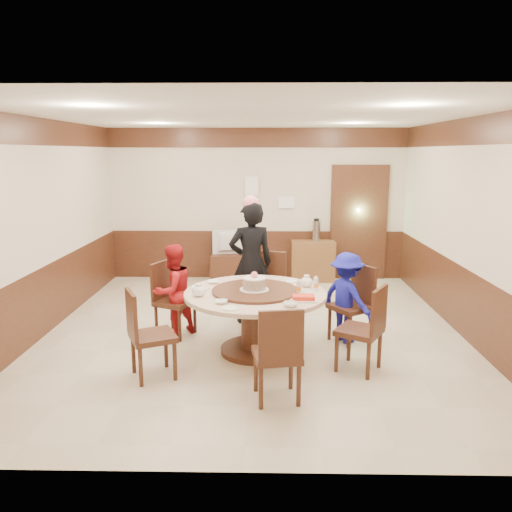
{
  "coord_description": "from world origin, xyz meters",
  "views": [
    {
      "loc": [
        0.16,
        -6.34,
        2.37
      ],
      "look_at": [
        0.04,
        -0.28,
        1.1
      ],
      "focal_mm": 35.0,
      "sensor_mm": 36.0,
      "label": 1
    }
  ],
  "objects_px": {
    "birthday_cake": "(254,284)",
    "shrimp_platter": "(303,298)",
    "person_standing": "(251,263)",
    "banquet_table": "(255,310)",
    "person_blue": "(347,298)",
    "side_cabinet": "(313,261)",
    "person_red": "(173,291)",
    "thermos": "(316,231)",
    "tv_stand": "(234,267)",
    "television": "(234,242)"
  },
  "relations": [
    {
      "from": "birthday_cake",
      "to": "shrimp_platter",
      "type": "xyz_separation_m",
      "value": [
        0.55,
        -0.33,
        -0.08
      ]
    },
    {
      "from": "person_standing",
      "to": "shrimp_platter",
      "type": "height_order",
      "value": "person_standing"
    },
    {
      "from": "birthday_cake",
      "to": "person_standing",
      "type": "bearing_deg",
      "value": 93.74
    },
    {
      "from": "banquet_table",
      "to": "person_blue",
      "type": "bearing_deg",
      "value": 18.36
    },
    {
      "from": "person_blue",
      "to": "side_cabinet",
      "type": "distance_m",
      "value": 3.09
    },
    {
      "from": "person_red",
      "to": "thermos",
      "type": "height_order",
      "value": "person_red"
    },
    {
      "from": "birthday_cake",
      "to": "person_blue",
      "type": "bearing_deg",
      "value": 19.02
    },
    {
      "from": "birthday_cake",
      "to": "side_cabinet",
      "type": "xyz_separation_m",
      "value": [
        1.01,
        3.48,
        -0.48
      ]
    },
    {
      "from": "thermos",
      "to": "birthday_cake",
      "type": "bearing_deg",
      "value": -107.06
    },
    {
      "from": "person_red",
      "to": "tv_stand",
      "type": "height_order",
      "value": "person_red"
    },
    {
      "from": "tv_stand",
      "to": "side_cabinet",
      "type": "height_order",
      "value": "side_cabinet"
    },
    {
      "from": "television",
      "to": "tv_stand",
      "type": "bearing_deg",
      "value": -9.15
    },
    {
      "from": "tv_stand",
      "to": "television",
      "type": "relative_size",
      "value": 1.08
    },
    {
      "from": "person_standing",
      "to": "shrimp_platter",
      "type": "xyz_separation_m",
      "value": [
        0.63,
        -1.45,
        -0.07
      ]
    },
    {
      "from": "person_standing",
      "to": "tv_stand",
      "type": "relative_size",
      "value": 2.0
    },
    {
      "from": "television",
      "to": "thermos",
      "type": "height_order",
      "value": "thermos"
    },
    {
      "from": "shrimp_platter",
      "to": "side_cabinet",
      "type": "distance_m",
      "value": 3.85
    },
    {
      "from": "person_blue",
      "to": "television",
      "type": "distance_m",
      "value": 3.45
    },
    {
      "from": "birthday_cake",
      "to": "tv_stand",
      "type": "distance_m",
      "value": 3.53
    },
    {
      "from": "shrimp_platter",
      "to": "television",
      "type": "bearing_deg",
      "value": 105.0
    },
    {
      "from": "banquet_table",
      "to": "person_standing",
      "type": "height_order",
      "value": "person_standing"
    },
    {
      "from": "person_standing",
      "to": "birthday_cake",
      "type": "relative_size",
      "value": 5.0
    },
    {
      "from": "person_standing",
      "to": "person_blue",
      "type": "height_order",
      "value": "person_standing"
    },
    {
      "from": "shrimp_platter",
      "to": "thermos",
      "type": "relative_size",
      "value": 0.79
    },
    {
      "from": "television",
      "to": "person_standing",
      "type": "bearing_deg",
      "value": 90.25
    },
    {
      "from": "person_blue",
      "to": "side_cabinet",
      "type": "relative_size",
      "value": 1.44
    },
    {
      "from": "person_standing",
      "to": "thermos",
      "type": "relative_size",
      "value": 4.48
    },
    {
      "from": "tv_stand",
      "to": "thermos",
      "type": "distance_m",
      "value": 1.67
    },
    {
      "from": "person_standing",
      "to": "thermos",
      "type": "xyz_separation_m",
      "value": [
        1.14,
        2.35,
        0.09
      ]
    },
    {
      "from": "tv_stand",
      "to": "side_cabinet",
      "type": "relative_size",
      "value": 1.06
    },
    {
      "from": "person_blue",
      "to": "tv_stand",
      "type": "relative_size",
      "value": 1.35
    },
    {
      "from": "birthday_cake",
      "to": "tv_stand",
      "type": "xyz_separation_m",
      "value": [
        -0.46,
        3.45,
        -0.61
      ]
    },
    {
      "from": "person_blue",
      "to": "television",
      "type": "height_order",
      "value": "person_blue"
    },
    {
      "from": "side_cabinet",
      "to": "thermos",
      "type": "relative_size",
      "value": 2.11
    },
    {
      "from": "shrimp_platter",
      "to": "television",
      "type": "height_order",
      "value": "television"
    },
    {
      "from": "banquet_table",
      "to": "shrimp_platter",
      "type": "xyz_separation_m",
      "value": [
        0.54,
        -0.35,
        0.24
      ]
    },
    {
      "from": "person_standing",
      "to": "person_red",
      "type": "height_order",
      "value": "person_standing"
    },
    {
      "from": "banquet_table",
      "to": "person_blue",
      "type": "distance_m",
      "value": 1.2
    },
    {
      "from": "person_blue",
      "to": "thermos",
      "type": "height_order",
      "value": "person_blue"
    },
    {
      "from": "person_standing",
      "to": "shrimp_platter",
      "type": "bearing_deg",
      "value": 99.05
    },
    {
      "from": "person_blue",
      "to": "television",
      "type": "xyz_separation_m",
      "value": [
        -1.61,
        3.05,
        0.15
      ]
    },
    {
      "from": "person_standing",
      "to": "shrimp_platter",
      "type": "distance_m",
      "value": 1.59
    },
    {
      "from": "tv_stand",
      "to": "banquet_table",
      "type": "bearing_deg",
      "value": -82.2
    },
    {
      "from": "person_red",
      "to": "thermos",
      "type": "distance_m",
      "value": 3.63
    },
    {
      "from": "thermos",
      "to": "tv_stand",
      "type": "bearing_deg",
      "value": -178.87
    },
    {
      "from": "person_red",
      "to": "shrimp_platter",
      "type": "distance_m",
      "value": 1.85
    },
    {
      "from": "person_red",
      "to": "birthday_cake",
      "type": "height_order",
      "value": "person_red"
    },
    {
      "from": "person_standing",
      "to": "thermos",
      "type": "height_order",
      "value": "person_standing"
    },
    {
      "from": "banquet_table",
      "to": "tv_stand",
      "type": "distance_m",
      "value": 3.47
    },
    {
      "from": "banquet_table",
      "to": "person_red",
      "type": "bearing_deg",
      "value": 153.72
    }
  ]
}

